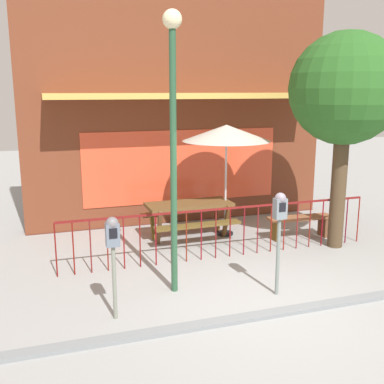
% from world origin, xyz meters
% --- Properties ---
extents(ground, '(40.00, 40.00, 0.00)m').
position_xyz_m(ground, '(0.00, 0.00, 0.00)').
color(ground, '#949594').
extents(pub_storefront, '(7.20, 1.47, 6.00)m').
position_xyz_m(pub_storefront, '(0.00, 4.80, 2.98)').
color(pub_storefront, '#3E1C1D').
rests_on(pub_storefront, ground).
extents(patio_fence_front, '(6.07, 0.04, 0.97)m').
position_xyz_m(patio_fence_front, '(0.00, 1.99, 0.66)').
color(patio_fence_front, maroon).
rests_on(patio_fence_front, ground).
extents(picnic_table_left, '(1.83, 1.41, 0.79)m').
position_xyz_m(picnic_table_left, '(-0.25, 3.30, 0.61)').
color(picnic_table_left, brown).
rests_on(picnic_table_left, ground).
extents(patio_umbrella, '(1.86, 1.86, 2.40)m').
position_xyz_m(patio_umbrella, '(0.57, 3.29, 2.21)').
color(patio_umbrella, black).
rests_on(patio_umbrella, ground).
extents(patio_bench, '(1.42, 0.42, 0.48)m').
position_xyz_m(patio_bench, '(1.99, 2.56, 0.35)').
color(patio_bench, brown).
rests_on(patio_bench, ground).
extents(parking_meter_near, '(0.18, 0.17, 1.62)m').
position_xyz_m(parking_meter_near, '(0.19, 0.22, 1.25)').
color(parking_meter_near, slate).
rests_on(parking_meter_near, ground).
extents(parking_meter_far, '(0.18, 0.17, 1.46)m').
position_xyz_m(parking_meter_far, '(-2.31, 0.22, 1.13)').
color(parking_meter_far, gray).
rests_on(parking_meter_far, ground).
extents(street_tree, '(2.13, 2.13, 4.20)m').
position_xyz_m(street_tree, '(2.40, 1.88, 3.09)').
color(street_tree, '#493824').
rests_on(street_tree, ground).
extents(street_lamp, '(0.28, 0.28, 4.21)m').
position_xyz_m(street_lamp, '(-1.28, 0.84, 2.72)').
color(street_lamp, '#285134').
rests_on(street_lamp, ground).
extents(curb_edge, '(10.08, 0.20, 0.11)m').
position_xyz_m(curb_edge, '(0.00, -0.38, 0.00)').
color(curb_edge, gray).
rests_on(curb_edge, ground).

